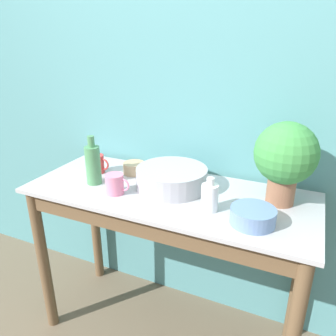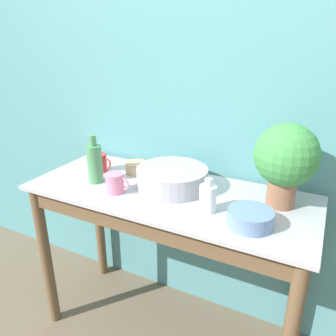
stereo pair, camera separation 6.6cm
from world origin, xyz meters
name	(u,v)px [view 1 (the left image)]	position (x,y,z in m)	size (l,w,h in m)	color
wall_back	(194,114)	(0.00, 0.63, 1.20)	(6.00, 0.05, 2.40)	teal
counter_table	(166,228)	(0.00, 0.26, 0.70)	(1.39, 0.57, 0.89)	brown
potted_plant	(286,156)	(0.50, 0.38, 1.11)	(0.27, 0.27, 0.37)	#8C5B42
bowl_wash_large	(172,178)	(0.00, 0.33, 0.94)	(0.35, 0.35, 0.10)	#A8A8B2
bottle_tall	(93,164)	(-0.38, 0.22, 0.99)	(0.07, 0.07, 0.25)	#4C8C59
bottle_short	(210,197)	(0.24, 0.19, 0.95)	(0.07, 0.07, 0.15)	white
mug_red	(97,164)	(-0.45, 0.34, 0.94)	(0.12, 0.08, 0.10)	#C63838
mug_pink	(115,184)	(-0.22, 0.16, 0.94)	(0.12, 0.09, 0.10)	pink
bowl_small_tan	(134,168)	(-0.26, 0.42, 0.92)	(0.12, 0.12, 0.06)	tan
bowl_small_blue	(253,216)	(0.43, 0.15, 0.92)	(0.18, 0.18, 0.07)	#6684B2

